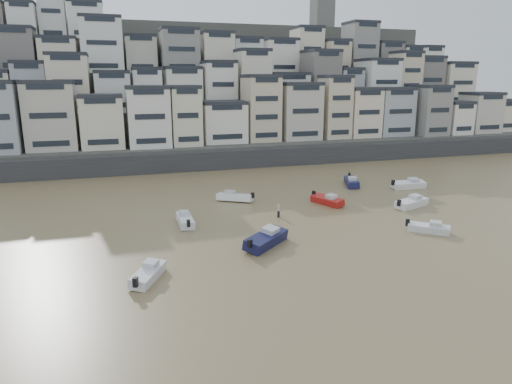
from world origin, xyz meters
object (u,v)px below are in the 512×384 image
object	(u,v)px
boat_g	(409,183)
boat_d	(412,201)
boat_b	(429,227)
boat_j	(148,272)
person_pink	(279,210)
boat_c	(266,237)
boat_f	(185,218)
boat_e	(327,199)
boat_i	(352,180)
boat_h	(235,196)

from	to	relation	value
boat_g	boat_d	bearing A→B (deg)	-120.61
boat_d	boat_b	world-z (taller)	boat_d
boat_j	person_pink	size ratio (longest dim) A/B	3.04
boat_d	boat_c	size ratio (longest dim) A/B	0.90
boat_b	boat_g	size ratio (longest dim) A/B	0.83
boat_d	boat_c	world-z (taller)	boat_c
boat_b	boat_f	bearing A→B (deg)	-162.41
boat_e	person_pink	distance (m)	9.19
boat_j	boat_e	size ratio (longest dim) A/B	0.97
boat_e	boat_i	size ratio (longest dim) A/B	0.89
person_pink	boat_c	bearing A→B (deg)	-117.36
boat_j	person_pink	distance (m)	21.92
boat_h	boat_i	size ratio (longest dim) A/B	0.91
boat_f	boat_b	xyz separation A→B (m)	(25.75, -11.05, -0.08)
boat_f	boat_c	world-z (taller)	boat_c
boat_h	boat_i	world-z (taller)	boat_i
boat_d	boat_b	size ratio (longest dim) A/B	1.22
boat_f	person_pink	bearing A→B (deg)	-91.97
boat_i	boat_c	distance (m)	30.97
boat_h	person_pink	size ratio (longest dim) A/B	3.21
boat_i	person_pink	distance (m)	21.52
boat_d	boat_i	size ratio (longest dim) A/B	0.97
boat_f	boat_c	bearing A→B (deg)	-143.45
boat_d	boat_g	bearing A→B (deg)	36.47
boat_j	boat_c	xyz separation A→B (m)	(12.33, 4.81, 0.18)
boat_h	boat_f	xyz separation A→B (m)	(-8.34, -8.60, -0.01)
boat_i	boat_c	xyz separation A→B (m)	(-21.95, -21.85, 0.07)
boat_e	boat_i	xyz separation A→B (m)	(8.84, 9.21, 0.09)
boat_d	boat_b	xyz separation A→B (m)	(-4.55, -9.50, -0.15)
boat_j	boat_i	world-z (taller)	boat_i
boat_c	person_pink	distance (m)	10.16
boat_f	boat_g	distance (m)	37.28
boat_c	person_pink	world-z (taller)	boat_c
boat_j	boat_e	xyz separation A→B (m)	(25.45, 17.45, 0.02)
boat_f	boat_b	bearing A→B (deg)	-112.66
boat_g	person_pink	size ratio (longest dim) A/B	3.38
boat_e	boat_g	bearing A→B (deg)	84.48
boat_j	boat_h	xyz separation A→B (m)	(13.75, 22.94, 0.04)
boat_h	boat_e	bearing A→B (deg)	-173.33
boat_j	boat_e	distance (m)	30.86
boat_d	boat_b	bearing A→B (deg)	-135.64
boat_d	boat_i	distance (m)	13.93
boat_e	boat_b	world-z (taller)	boat_e
boat_f	boat_e	distance (m)	20.28
boat_c	boat_b	bearing A→B (deg)	-45.39
boat_e	boat_g	distance (m)	17.07
person_pink	boat_h	bearing A→B (deg)	109.67
boat_c	boat_g	bearing A→B (deg)	-10.42
boat_f	boat_i	distance (m)	31.39
boat_g	boat_j	bearing A→B (deg)	-149.30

